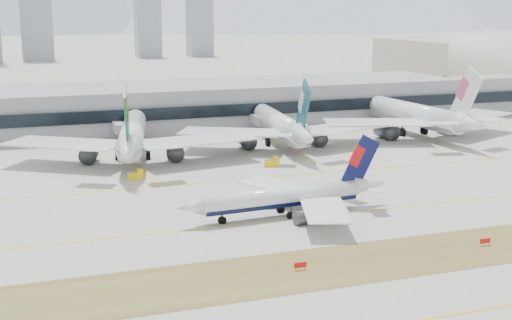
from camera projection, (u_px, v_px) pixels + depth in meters
name	position (u px, v px, depth m)	size (l,w,h in m)	color
ground	(288.00, 212.00, 149.15)	(3000.00, 3000.00, 0.00)	#A5A29A
apron_markings	(435.00, 314.00, 99.51)	(360.00, 122.22, 0.06)	brown
taxiing_airliner	(289.00, 197.00, 145.94)	(47.26, 40.98, 15.87)	white
widebody_eva	(132.00, 137.00, 197.70)	(68.33, 67.94, 24.92)	white
widebody_cathay	(281.00, 126.00, 217.94)	(65.41, 64.43, 23.47)	white
widebody_china_air	(416.00, 116.00, 235.44)	(71.49, 69.89, 25.49)	white
terminal	(166.00, 106.00, 253.22)	(280.00, 43.10, 15.00)	gray
hangar	(490.00, 101.00, 324.39)	(91.00, 60.00, 60.00)	beige
hold_sign_left	(300.00, 265.00, 115.87)	(2.20, 0.15, 1.35)	red
hold_sign_right	(485.00, 241.00, 127.80)	(2.20, 0.15, 1.35)	red
gse_c	(273.00, 163.00, 191.34)	(3.55, 2.00, 2.60)	yellow
gse_b	(136.00, 175.00, 176.91)	(3.55, 2.00, 2.60)	yellow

